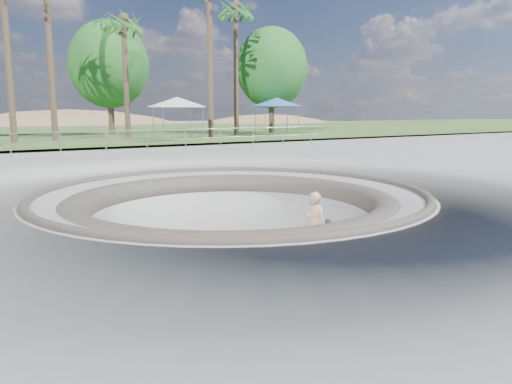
% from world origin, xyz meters
% --- Properties ---
extents(ground, '(180.00, 180.00, 0.00)m').
position_xyz_m(ground, '(0.00, 0.00, 0.00)').
color(ground, '#999994').
rests_on(ground, ground).
extents(skate_bowl, '(14.00, 14.00, 4.10)m').
position_xyz_m(skate_bowl, '(0.00, 0.00, -1.83)').
color(skate_bowl, '#999994').
rests_on(skate_bowl, ground).
extents(grass_strip, '(180.00, 36.00, 0.12)m').
position_xyz_m(grass_strip, '(0.00, 34.00, 0.22)').
color(grass_strip, '#3B5622').
rests_on(grass_strip, ground).
extents(distant_hills, '(103.20, 45.00, 28.60)m').
position_xyz_m(distant_hills, '(3.78, 57.17, -7.02)').
color(distant_hills, '#7F6143').
rests_on(distant_hills, ground).
extents(safety_railing, '(25.00, 0.06, 1.03)m').
position_xyz_m(safety_railing, '(0.00, 12.00, 0.69)').
color(safety_railing, gray).
rests_on(safety_railing, ground).
extents(skateboard, '(0.75, 0.47, 0.08)m').
position_xyz_m(skateboard, '(1.95, -1.10, -1.84)').
color(skateboard, brown).
rests_on(skateboard, ground).
extents(skater, '(0.63, 0.77, 1.83)m').
position_xyz_m(skater, '(1.95, -1.10, -0.91)').
color(skater, tan).
rests_on(skater, skateboard).
extents(canopy_white, '(5.23, 5.23, 2.66)m').
position_xyz_m(canopy_white, '(6.14, 18.00, 2.61)').
color(canopy_white, gray).
rests_on(canopy_white, ground).
extents(canopy_blue, '(5.24, 5.24, 2.76)m').
position_xyz_m(canopy_blue, '(14.98, 19.99, 2.70)').
color(canopy_blue, gray).
rests_on(canopy_blue, ground).
extents(palm_d, '(2.60, 2.60, 8.71)m').
position_xyz_m(palm_d, '(4.30, 22.23, 7.62)').
color(palm_d, brown).
rests_on(palm_d, ground).
extents(palm_f, '(2.60, 2.60, 10.32)m').
position_xyz_m(palm_f, '(12.59, 21.91, 9.11)').
color(palm_f, brown).
rests_on(palm_f, ground).
extents(bushy_tree_mid, '(5.95, 5.41, 8.59)m').
position_xyz_m(bushy_tree_mid, '(4.55, 27.00, 5.50)').
color(bushy_tree_mid, brown).
rests_on(bushy_tree_mid, ground).
extents(bushy_tree_right, '(5.96, 5.42, 8.60)m').
position_xyz_m(bushy_tree_right, '(16.74, 23.34, 5.51)').
color(bushy_tree_right, brown).
rests_on(bushy_tree_right, ground).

